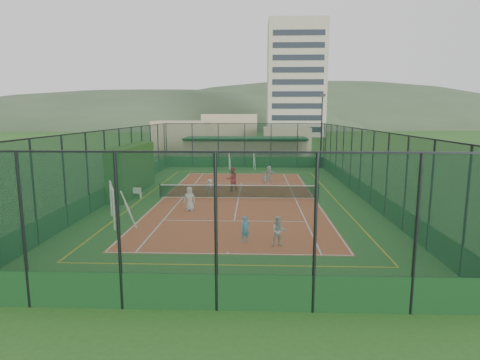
{
  "coord_description": "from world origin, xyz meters",
  "views": [
    {
      "loc": [
        1.17,
        -28.73,
        6.12
      ],
      "look_at": [
        0.07,
        0.81,
        1.2
      ],
      "focal_mm": 30.0,
      "sensor_mm": 36.0,
      "label": 1
    }
  ],
  "objects_px": {
    "white_bench": "(132,192)",
    "coach": "(232,179)",
    "futsal_goal_near": "(112,204)",
    "child_near_left": "(189,199)",
    "apartment_tower": "(296,80)",
    "child_near_mid": "(245,229)",
    "futsal_goal_far": "(242,161)",
    "child_far_right": "(265,180)",
    "clubhouse": "(246,150)",
    "child_far_left": "(210,187)",
    "child_far_back": "(269,173)",
    "floodlight_ne": "(321,131)",
    "child_near_right": "(279,231)"
  },
  "relations": [
    {
      "from": "white_bench",
      "to": "coach",
      "type": "height_order",
      "value": "coach"
    },
    {
      "from": "futsal_goal_far",
      "to": "child_near_right",
      "type": "relative_size",
      "value": 2.01
    },
    {
      "from": "apartment_tower",
      "to": "white_bench",
      "type": "xyz_separation_m",
      "value": [
        -19.8,
        -82.32,
        -14.58
      ]
    },
    {
      "from": "child_near_left",
      "to": "apartment_tower",
      "type": "bearing_deg",
      "value": 79.03
    },
    {
      "from": "clubhouse",
      "to": "apartment_tower",
      "type": "distance_m",
      "value": 62.64
    },
    {
      "from": "child_near_left",
      "to": "child_near_mid",
      "type": "bearing_deg",
      "value": -60.12
    },
    {
      "from": "futsal_goal_far",
      "to": "floodlight_ne",
      "type": "bearing_deg",
      "value": -4.82
    },
    {
      "from": "floodlight_ne",
      "to": "clubhouse",
      "type": "bearing_deg",
      "value": 147.88
    },
    {
      "from": "floodlight_ne",
      "to": "child_far_back",
      "type": "xyz_separation_m",
      "value": [
        -6.13,
        -9.24,
        -3.4
      ]
    },
    {
      "from": "futsal_goal_far",
      "to": "child_far_left",
      "type": "xyz_separation_m",
      "value": [
        -1.94,
        -14.44,
        -0.33
      ]
    },
    {
      "from": "white_bench",
      "to": "coach",
      "type": "relative_size",
      "value": 0.78
    },
    {
      "from": "child_near_left",
      "to": "child_far_left",
      "type": "height_order",
      "value": "child_near_left"
    },
    {
      "from": "futsal_goal_far",
      "to": "child_far_back",
      "type": "relative_size",
      "value": 2.0
    },
    {
      "from": "child_far_left",
      "to": "child_far_right",
      "type": "relative_size",
      "value": 0.94
    },
    {
      "from": "clubhouse",
      "to": "apartment_tower",
      "type": "relative_size",
      "value": 0.51
    },
    {
      "from": "floodlight_ne",
      "to": "futsal_goal_far",
      "type": "relative_size",
      "value": 2.88
    },
    {
      "from": "coach",
      "to": "child_far_back",
      "type": "bearing_deg",
      "value": -145.02
    },
    {
      "from": "clubhouse",
      "to": "child_far_left",
      "type": "distance_m",
      "value": 20.94
    },
    {
      "from": "floodlight_ne",
      "to": "apartment_tower",
      "type": "height_order",
      "value": "apartment_tower"
    },
    {
      "from": "clubhouse",
      "to": "child_near_left",
      "type": "height_order",
      "value": "clubhouse"
    },
    {
      "from": "clubhouse",
      "to": "coach",
      "type": "xyz_separation_m",
      "value": [
        -0.63,
        -19.39,
        -0.61
      ]
    },
    {
      "from": "white_bench",
      "to": "futsal_goal_near",
      "type": "distance_m",
      "value": 6.76
    },
    {
      "from": "apartment_tower",
      "to": "child_far_right",
      "type": "relative_size",
      "value": 23.87
    },
    {
      "from": "clubhouse",
      "to": "child_near_right",
      "type": "xyz_separation_m",
      "value": [
        2.29,
        -32.76,
        -0.85
      ]
    },
    {
      "from": "apartment_tower",
      "to": "child_near_left",
      "type": "relative_size",
      "value": 19.63
    },
    {
      "from": "child_near_right",
      "to": "child_far_left",
      "type": "xyz_separation_m",
      "value": [
        -4.55,
        11.96,
        -0.12
      ]
    },
    {
      "from": "apartment_tower",
      "to": "futsal_goal_far",
      "type": "bearing_deg",
      "value": -100.51
    },
    {
      "from": "child_near_left",
      "to": "child_far_back",
      "type": "distance_m",
      "value": 12.6
    },
    {
      "from": "child_far_left",
      "to": "child_far_back",
      "type": "relative_size",
      "value": 0.82
    },
    {
      "from": "apartment_tower",
      "to": "child_near_mid",
      "type": "height_order",
      "value": "apartment_tower"
    },
    {
      "from": "clubhouse",
      "to": "child_far_left",
      "type": "bearing_deg",
      "value": -96.18
    },
    {
      "from": "apartment_tower",
      "to": "futsal_goal_far",
      "type": "height_order",
      "value": "apartment_tower"
    },
    {
      "from": "futsal_goal_near",
      "to": "futsal_goal_far",
      "type": "distance_m",
      "value": 23.55
    },
    {
      "from": "futsal_goal_near",
      "to": "child_near_left",
      "type": "bearing_deg",
      "value": -75.17
    },
    {
      "from": "child_far_back",
      "to": "floodlight_ne",
      "type": "bearing_deg",
      "value": -108.9
    },
    {
      "from": "futsal_goal_near",
      "to": "coach",
      "type": "height_order",
      "value": "futsal_goal_near"
    },
    {
      "from": "futsal_goal_near",
      "to": "coach",
      "type": "bearing_deg",
      "value": -55.39
    },
    {
      "from": "child_near_right",
      "to": "child_far_left",
      "type": "bearing_deg",
      "value": 103.93
    },
    {
      "from": "white_bench",
      "to": "coach",
      "type": "distance_m",
      "value": 7.77
    },
    {
      "from": "child_near_mid",
      "to": "clubhouse",
      "type": "bearing_deg",
      "value": 60.23
    },
    {
      "from": "white_bench",
      "to": "child_far_right",
      "type": "distance_m",
      "value": 10.76
    },
    {
      "from": "futsal_goal_near",
      "to": "futsal_goal_far",
      "type": "xyz_separation_m",
      "value": [
        6.54,
        22.62,
        -0.14
      ]
    },
    {
      "from": "floodlight_ne",
      "to": "apartment_tower",
      "type": "relative_size",
      "value": 0.28
    },
    {
      "from": "futsal_goal_far",
      "to": "child_far_right",
      "type": "relative_size",
      "value": 2.28
    },
    {
      "from": "clubhouse",
      "to": "futsal_goal_near",
      "type": "bearing_deg",
      "value": -103.31
    },
    {
      "from": "child_far_right",
      "to": "child_far_back",
      "type": "bearing_deg",
      "value": -90.41
    },
    {
      "from": "child_far_left",
      "to": "child_far_back",
      "type": "height_order",
      "value": "child_far_back"
    },
    {
      "from": "futsal_goal_far",
      "to": "child_far_right",
      "type": "distance_m",
      "value": 11.78
    },
    {
      "from": "apartment_tower",
      "to": "child_near_right",
      "type": "relative_size",
      "value": 21.08
    },
    {
      "from": "child_near_left",
      "to": "child_far_right",
      "type": "height_order",
      "value": "child_near_left"
    }
  ]
}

